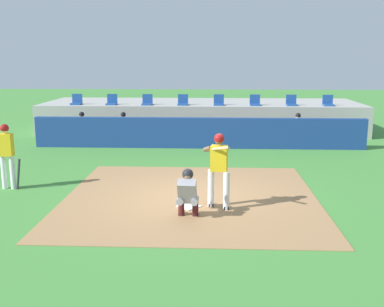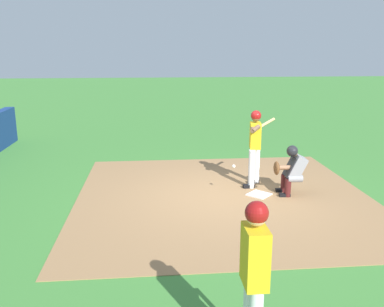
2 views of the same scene
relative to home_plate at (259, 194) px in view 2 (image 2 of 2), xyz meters
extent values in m
plane|color=#428438|center=(0.00, 0.80, -0.02)|extent=(80.00, 80.00, 0.00)
cube|color=#9E754C|center=(0.00, 0.80, -0.02)|extent=(6.40, 6.40, 0.01)
cube|color=white|center=(0.00, 0.00, 0.00)|extent=(0.62, 0.62, 0.02)
cylinder|color=silver|center=(0.52, 0.06, 0.44)|extent=(0.15, 0.15, 0.92)
cylinder|color=silver|center=(0.88, -0.15, 0.44)|extent=(0.15, 0.15, 0.92)
cube|color=gold|center=(0.70, -0.04, 1.20)|extent=(0.41, 0.30, 0.60)
sphere|color=brown|center=(0.70, -0.04, 1.63)|extent=(0.21, 0.21, 0.21)
sphere|color=maroon|center=(0.70, -0.04, 1.66)|extent=(0.24, 0.24, 0.24)
cylinder|color=brown|center=(0.43, 0.02, 1.41)|extent=(0.24, 0.26, 0.17)
cylinder|color=brown|center=(0.63, 0.04, 1.41)|extent=(0.57, 0.23, 0.18)
cylinder|color=tan|center=(0.63, -0.21, 1.45)|extent=(0.60, 0.69, 0.24)
cube|color=black|center=(0.51, 0.12, 0.02)|extent=(0.14, 0.27, 0.09)
cube|color=black|center=(0.87, -0.09, 0.02)|extent=(0.14, 0.27, 0.09)
cylinder|color=gray|center=(-0.15, -0.75, 0.40)|extent=(0.17, 0.33, 0.16)
cylinder|color=#4C1919|center=(-0.15, -0.60, 0.19)|extent=(0.14, 0.14, 0.42)
cube|color=black|center=(-0.14, -0.54, 0.02)|extent=(0.12, 0.24, 0.08)
cylinder|color=gray|center=(0.17, -0.76, 0.40)|extent=(0.17, 0.33, 0.16)
cylinder|color=#4C1919|center=(0.17, -0.61, 0.19)|extent=(0.14, 0.14, 0.42)
cube|color=black|center=(0.18, -0.55, 0.02)|extent=(0.12, 0.24, 0.08)
cube|color=gray|center=(0.00, -0.80, 0.62)|extent=(0.42, 0.45, 0.57)
cube|color=#2D2D33|center=(0.01, -0.68, 0.62)|extent=(0.39, 0.27, 0.45)
sphere|color=#996B4C|center=(0.01, -0.72, 0.96)|extent=(0.21, 0.21, 0.21)
sphere|color=#232328|center=(0.01, -0.70, 0.98)|extent=(0.25, 0.25, 0.25)
cylinder|color=#996B4C|center=(-0.03, -0.58, 0.62)|extent=(0.12, 0.45, 0.10)
ellipsoid|color=brown|center=(-0.06, -0.35, 0.62)|extent=(0.28, 0.13, 0.30)
sphere|color=white|center=(0.04, 0.58, 0.66)|extent=(0.07, 0.07, 0.07)
cube|color=gold|center=(-5.00, 1.36, 1.20)|extent=(0.36, 0.22, 0.60)
sphere|color=beige|center=(-5.00, 1.36, 1.62)|extent=(0.20, 0.20, 0.20)
sphere|color=maroon|center=(-5.00, 1.36, 1.65)|extent=(0.23, 0.23, 0.23)
camera|label=1|loc=(0.55, -10.36, 3.49)|focal=42.50mm
camera|label=2|loc=(-8.59, 2.31, 3.14)|focal=38.99mm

